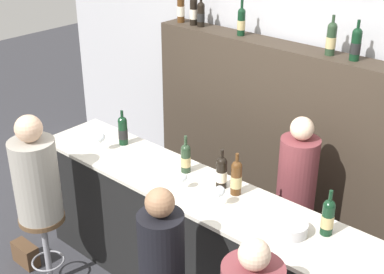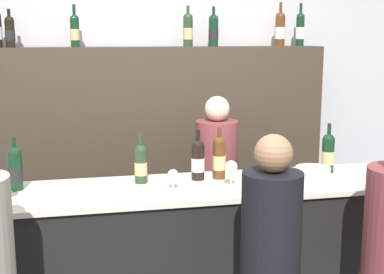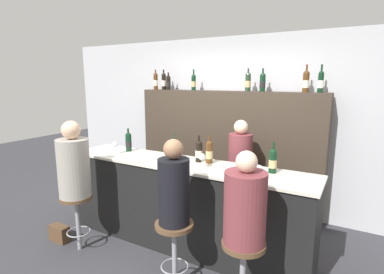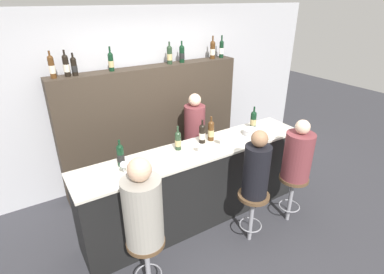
{
  "view_description": "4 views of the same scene",
  "coord_description": "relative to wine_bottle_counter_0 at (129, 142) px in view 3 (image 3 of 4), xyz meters",
  "views": [
    {
      "loc": [
        2.2,
        -2.24,
        3.07
      ],
      "look_at": [
        -0.08,
        0.34,
        1.39
      ],
      "focal_mm": 50.0,
      "sensor_mm": 36.0,
      "label": 1
    },
    {
      "loc": [
        -0.54,
        -2.67,
        1.9
      ],
      "look_at": [
        0.06,
        0.2,
        1.34
      ],
      "focal_mm": 50.0,
      "sensor_mm": 36.0,
      "label": 2
    },
    {
      "loc": [
        1.73,
        -2.55,
        1.96
      ],
      "look_at": [
        0.12,
        0.29,
        1.34
      ],
      "focal_mm": 28.0,
      "sensor_mm": 36.0,
      "label": 3
    },
    {
      "loc": [
        -1.76,
        -2.4,
        2.7
      ],
      "look_at": [
        -0.1,
        0.25,
        1.23
      ],
      "focal_mm": 28.0,
      "sensor_mm": 36.0,
      "label": 4
    }
  ],
  "objects": [
    {
      "name": "ground_plane",
      "position": [
        0.91,
        -0.4,
        -1.16
      ],
      "size": [
        16.0,
        16.0,
        0.0
      ],
      "primitive_type": "plane",
      "color": "#333338"
    },
    {
      "name": "wall_back",
      "position": [
        0.91,
        1.35,
        0.14
      ],
      "size": [
        6.4,
        0.05,
        2.6
      ],
      "color": "#B2B2B7",
      "rests_on": "ground_plane"
    },
    {
      "name": "bar_counter",
      "position": [
        0.91,
        -0.12,
        -0.64
      ],
      "size": [
        3.01,
        0.6,
        1.03
      ],
      "color": "black",
      "rests_on": "ground_plane"
    },
    {
      "name": "back_bar_cabinet",
      "position": [
        0.91,
        1.12,
        -0.26
      ],
      "size": [
        2.82,
        0.28,
        1.81
      ],
      "color": "#382D23",
      "rests_on": "ground_plane"
    },
    {
      "name": "wine_bottle_counter_0",
      "position": [
        0.0,
        0.0,
        0.0
      ],
      "size": [
        0.08,
        0.08,
        0.31
      ],
      "color": "black",
      "rests_on": "bar_counter"
    },
    {
      "name": "wine_bottle_counter_1",
      "position": [
        0.71,
        0.0,
        -0.01
      ],
      "size": [
        0.08,
        0.08,
        0.3
      ],
      "color": "#233823",
      "rests_on": "bar_counter"
    },
    {
      "name": "wine_bottle_counter_2",
      "position": [
        1.06,
        0.0,
        -0.0
      ],
      "size": [
        0.08,
        0.08,
        0.31
      ],
      "color": "black",
      "rests_on": "bar_counter"
    },
    {
      "name": "wine_bottle_counter_3",
      "position": [
        1.19,
        0.0,
        0.01
      ],
      "size": [
        0.08,
        0.08,
        0.32
      ],
      "color": "#4C2D14",
      "rests_on": "bar_counter"
    },
    {
      "name": "wine_bottle_counter_4",
      "position": [
        1.91,
        0.0,
        0.0
      ],
      "size": [
        0.08,
        0.08,
        0.32
      ],
      "color": "black",
      "rests_on": "bar_counter"
    },
    {
      "name": "wine_bottle_backbar_0",
      "position": [
        -0.36,
        1.12,
        0.78
      ],
      "size": [
        0.07,
        0.07,
        0.32
      ],
      "color": "#4C2D14",
      "rests_on": "back_bar_cabinet"
    },
    {
      "name": "wine_bottle_backbar_1",
      "position": [
        -0.2,
        1.12,
        0.78
      ],
      "size": [
        0.07,
        0.07,
        0.32
      ],
      "color": "black",
      "rests_on": "back_bar_cabinet"
    },
    {
      "name": "wine_bottle_backbar_2",
      "position": [
        -0.11,
        1.12,
        0.76
      ],
      "size": [
        0.07,
        0.07,
        0.28
      ],
      "color": "black",
      "rests_on": "back_bar_cabinet"
    },
    {
      "name": "wine_bottle_backbar_3",
      "position": [
        0.36,
        1.12,
        0.77
      ],
      "size": [
        0.07,
        0.07,
        0.32
      ],
      "color": "black",
      "rests_on": "back_bar_cabinet"
    },
    {
      "name": "wine_bottle_backbar_4",
      "position": [
        1.23,
        1.12,
        0.78
      ],
      "size": [
        0.08,
        0.08,
        0.32
      ],
      "color": "#233823",
      "rests_on": "back_bar_cabinet"
    },
    {
      "name": "wine_bottle_backbar_5",
      "position": [
        1.43,
        1.12,
        0.77
      ],
      "size": [
        0.08,
        0.08,
        0.31
      ],
      "color": "black",
      "rests_on": "back_bar_cabinet"
    },
    {
      "name": "wine_bottle_backbar_6",
      "position": [
        1.99,
        1.12,
        0.79
      ],
      "size": [
        0.08,
        0.08,
        0.35
      ],
      "color": "#4C2D14",
      "rests_on": "back_bar_cabinet"
    },
    {
      "name": "wine_bottle_backbar_7",
      "position": [
        2.17,
        1.12,
        0.78
      ],
      "size": [
        0.07,
        0.07,
        0.35
      ],
      "color": "black",
      "rests_on": "back_bar_cabinet"
    },
    {
      "name": "wine_glass_0",
      "position": [
        -0.04,
        -0.2,
        -0.01
      ],
      "size": [
        0.08,
        0.08,
        0.16
      ],
      "color": "silver",
      "rests_on": "bar_counter"
    },
    {
      "name": "wine_glass_1",
      "position": [
        0.87,
        -0.2,
        -0.04
      ],
      "size": [
        0.07,
        0.07,
        0.13
      ],
      "color": "silver",
      "rests_on": "bar_counter"
    },
    {
      "name": "wine_glass_2",
      "position": [
        1.21,
        -0.2,
        -0.01
      ],
      "size": [
        0.07,
        0.07,
        0.16
      ],
      "color": "silver",
      "rests_on": "bar_counter"
    },
    {
      "name": "metal_bowl",
      "position": [
        1.74,
        -0.15,
        -0.09
      ],
      "size": [
        0.21,
        0.21,
        0.08
      ],
      "color": "#B7B7BC",
      "rests_on": "bar_counter"
    },
    {
      "name": "bar_stool_left",
      "position": [
        -0.1,
        -0.8,
        -0.64
      ],
      "size": [
        0.36,
        0.36,
        0.66
      ],
      "color": "gray",
      "rests_on": "ground_plane"
    },
    {
      "name": "guest_seated_left",
      "position": [
        -0.1,
        -0.8,
        -0.13
      ],
      "size": [
        0.35,
        0.35,
        0.86
      ],
      "color": "gray",
      "rests_on": "bar_stool_left"
    },
    {
      "name": "bar_stool_middle",
      "position": [
        1.23,
        -0.8,
        -0.64
      ],
      "size": [
        0.36,
        0.36,
        0.66
      ],
      "color": "gray",
      "rests_on": "ground_plane"
    },
    {
      "name": "guest_seated_middle",
      "position": [
        1.23,
        -0.8,
        -0.15
      ],
      "size": [
        0.29,
        0.29,
        0.79
      ],
      "color": "black",
      "rests_on": "bar_stool_middle"
    },
    {
      "name": "bar_stool_right",
      "position": [
        1.91,
        -0.8,
        -0.64
      ],
      "size": [
        0.36,
        0.36,
        0.66
      ],
      "color": "gray",
      "rests_on": "ground_plane"
    },
    {
      "name": "guest_seated_right",
      "position": [
        1.91,
        -0.8,
        -0.17
      ],
      "size": [
        0.34,
        0.34,
        0.76
      ],
      "color": "brown",
      "rests_on": "bar_stool_right"
    },
    {
      "name": "bartender",
      "position": [
        1.34,
        0.61,
        -0.48
      ],
      "size": [
        0.31,
        0.31,
        1.47
      ],
      "color": "brown",
      "rests_on": "ground_plane"
    },
    {
      "name": "handbag",
      "position": [
        -0.46,
        -0.8,
        -1.06
      ],
      "size": [
        0.26,
        0.12,
        0.2
      ],
      "color": "#513823",
      "rests_on": "ground_plane"
    }
  ]
}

